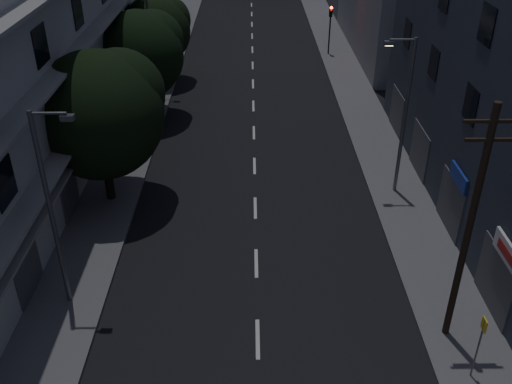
{
  "coord_description": "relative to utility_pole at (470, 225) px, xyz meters",
  "views": [
    {
      "loc": [
        -0.23,
        -8.7,
        15.26
      ],
      "look_at": [
        0.0,
        12.0,
        3.0
      ],
      "focal_mm": 40.0,
      "sensor_mm": 36.0,
      "label": 1
    }
  ],
  "objects": [
    {
      "name": "tree_far",
      "position": [
        -14.1,
        27.57,
        -0.73
      ],
      "size": [
        5.15,
        5.15,
        6.37
      ],
      "color": "black",
      "rests_on": "sidewalk_left"
    },
    {
      "name": "bus_stop_sign",
      "position": [
        0.25,
        -2.03,
        -2.98
      ],
      "size": [
        0.06,
        0.35,
        2.52
      ],
      "color": "#595B60",
      "rests_on": "sidewalk_right"
    },
    {
      "name": "sidewalk_left",
      "position": [
        -14.41,
        18.37,
        -4.79
      ],
      "size": [
        3.0,
        90.0,
        0.15
      ],
      "primitive_type": "cube",
      "color": "#565659",
      "rests_on": "ground"
    },
    {
      "name": "street_lamp_left_far",
      "position": [
        -14.04,
        24.81,
        -0.27
      ],
      "size": [
        1.51,
        0.25,
        8.0
      ],
      "color": "#585C60",
      "rests_on": "sidewalk_left"
    },
    {
      "name": "sidewalk_right",
      "position": [
        0.59,
        18.37,
        -4.79
      ],
      "size": [
        3.0,
        90.0,
        0.15
      ],
      "primitive_type": "cube",
      "color": "#565659",
      "rests_on": "ground"
    },
    {
      "name": "street_lamp_left_near",
      "position": [
        -14.18,
        1.94,
        -0.27
      ],
      "size": [
        1.51,
        0.25,
        8.0
      ],
      "color": "#57585E",
      "rests_on": "sidewalk_left"
    },
    {
      "name": "tree_mid",
      "position": [
        -14.13,
        20.43,
        -0.37
      ],
      "size": [
        5.66,
        5.66,
        6.97
      ],
      "color": "black",
      "rests_on": "sidewalk_left"
    },
    {
      "name": "tree_near",
      "position": [
        -14.21,
        9.78,
        0.05
      ],
      "size": [
        6.18,
        6.18,
        7.62
      ],
      "color": "black",
      "rests_on": "sidewalk_left"
    },
    {
      "name": "street_lamp_right",
      "position": [
        0.29,
        10.35,
        -0.27
      ],
      "size": [
        1.51,
        0.25,
        8.0
      ],
      "color": "slate",
      "rests_on": "sidewalk_right"
    },
    {
      "name": "traffic_signal_far_left",
      "position": [
        -13.56,
        33.05,
        -1.77
      ],
      "size": [
        0.28,
        0.37,
        4.1
      ],
      "color": "black",
      "rests_on": "sidewalk_left"
    },
    {
      "name": "lane_markings",
      "position": [
        -6.91,
        24.62,
        -4.86
      ],
      "size": [
        0.15,
        60.5,
        0.01
      ],
      "color": "beige",
      "rests_on": "ground"
    },
    {
      "name": "traffic_signal_far_right",
      "position": [
        -0.21,
        34.12,
        -1.77
      ],
      "size": [
        0.28,
        0.37,
        4.1
      ],
      "color": "black",
      "rests_on": "sidewalk_right"
    },
    {
      "name": "building_left",
      "position": [
        -18.89,
        11.37,
        2.13
      ],
      "size": [
        7.0,
        36.0,
        14.0
      ],
      "color": "#ABACA6",
      "rests_on": "ground"
    },
    {
      "name": "utility_pole",
      "position": [
        0.0,
        0.0,
        0.0
      ],
      "size": [
        1.8,
        0.24,
        9.0
      ],
      "color": "black",
      "rests_on": "sidewalk_right"
    },
    {
      "name": "ground",
      "position": [
        -6.91,
        18.37,
        -4.87
      ],
      "size": [
        160.0,
        160.0,
        0.0
      ],
      "primitive_type": "plane",
      "color": "black",
      "rests_on": "ground"
    }
  ]
}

